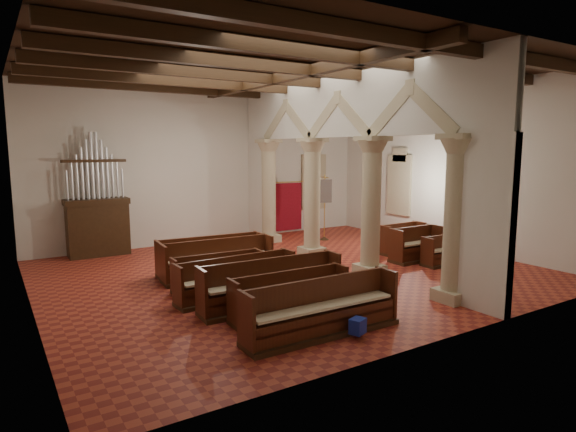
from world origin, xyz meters
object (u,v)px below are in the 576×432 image
(pipe_organ, at_px, (97,217))
(processional_banner, at_px, (324,220))
(nave_pew_0, at_px, (323,317))
(aisle_pew_0, at_px, (447,255))
(lectern, at_px, (114,241))

(pipe_organ, distance_m, processional_banner, 8.63)
(pipe_organ, distance_m, nave_pew_0, 10.35)
(processional_banner, relative_size, aisle_pew_0, 1.48)
(lectern, relative_size, aisle_pew_0, 0.63)
(pipe_organ, height_order, nave_pew_0, pipe_organ)
(pipe_organ, bearing_deg, aisle_pew_0, -38.70)
(aisle_pew_0, bearing_deg, pipe_organ, 144.45)
(lectern, xyz_separation_m, nave_pew_0, (1.83, -10.02, -0.10))
(pipe_organ, bearing_deg, lectern, -1.15)
(pipe_organ, height_order, processional_banner, pipe_organ)
(pipe_organ, relative_size, aisle_pew_0, 2.43)
(lectern, bearing_deg, nave_pew_0, -64.00)
(lectern, distance_m, processional_banner, 8.12)
(pipe_organ, height_order, aisle_pew_0, pipe_organ)
(processional_banner, bearing_deg, lectern, -179.44)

